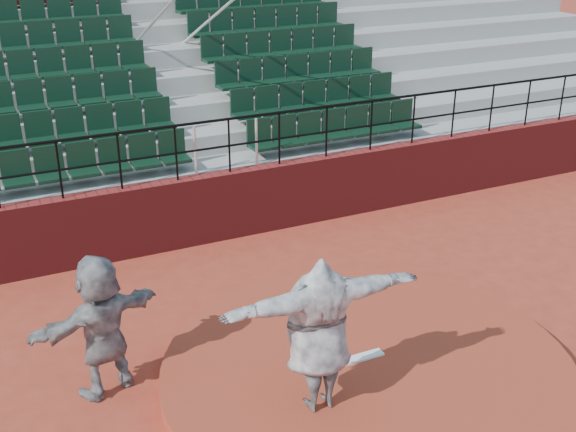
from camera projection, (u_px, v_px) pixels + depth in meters
The scene contains 8 objects.
ground at pixel (368, 379), 9.66m from camera, with size 90.00×90.00×0.00m, color #A63825.
pitchers_mound at pixel (368, 372), 9.61m from camera, with size 5.50×5.50×0.25m, color #A13924.
pitching_rubber at pixel (363, 357), 9.68m from camera, with size 0.60×0.15×0.03m, color white.
boundary_wall at pixel (231, 204), 13.54m from camera, with size 24.00×0.30×1.30m, color maroon.
wall_railing at pixel (229, 134), 12.98m from camera, with size 24.04×0.05×1.03m.
seating_deck at pixel (172, 115), 16.23m from camera, with size 24.00×5.97×4.63m.
pitcher at pixel (319, 334), 8.41m from camera, with size 2.46×0.67×2.00m, color black.
fielder at pixel (102, 326), 9.10m from camera, with size 1.79×0.57×1.93m, color black.
Camera 1 is at (-4.36, -6.74, 5.90)m, focal length 45.00 mm.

